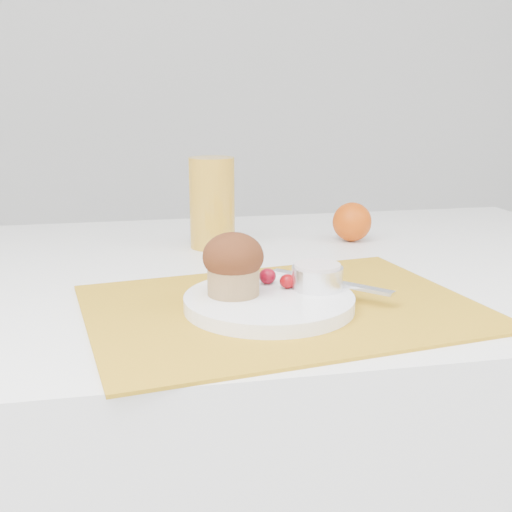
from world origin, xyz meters
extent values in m
cube|color=white|center=(0.00, 0.05, 0.38)|extent=(1.20, 0.80, 0.75)
cube|color=#C08A1A|center=(-0.06, -0.16, 0.75)|extent=(0.52, 0.41, 0.00)
cylinder|color=white|center=(-0.08, -0.16, 0.76)|extent=(0.22, 0.22, 0.02)
cylinder|color=white|center=(-0.01, -0.15, 0.78)|extent=(0.08, 0.08, 0.03)
cylinder|color=beige|center=(-0.01, -0.15, 0.80)|extent=(0.06, 0.06, 0.01)
ellipsoid|color=#5F020F|center=(-0.07, -0.11, 0.78)|extent=(0.02, 0.02, 0.02)
ellipsoid|color=#600205|center=(-0.05, -0.14, 0.78)|extent=(0.02, 0.02, 0.02)
cube|color=silver|center=(0.01, -0.13, 0.77)|extent=(0.13, 0.14, 0.00)
sphere|color=#C64707|center=(0.15, 0.18, 0.78)|extent=(0.07, 0.07, 0.07)
cylinder|color=gold|center=(-0.10, 0.19, 0.83)|extent=(0.08, 0.08, 0.15)
cylinder|color=#A47F4F|center=(-0.12, -0.15, 0.79)|extent=(0.06, 0.06, 0.03)
ellipsoid|color=#321409|center=(-0.12, -0.15, 0.82)|extent=(0.07, 0.07, 0.06)
camera|label=1|loc=(-0.24, -0.89, 1.01)|focal=45.00mm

